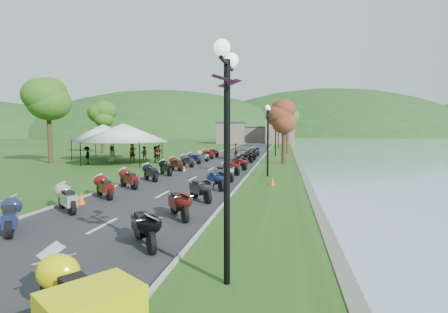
{
  "coord_description": "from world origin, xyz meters",
  "views": [
    {
      "loc": [
        6.21,
        -7.01,
        3.34
      ],
      "look_at": [
        1.59,
        19.39,
        1.3
      ],
      "focal_mm": 28.0,
      "sensor_mm": 36.0,
      "label": 1
    }
  ],
  "objects_px": {
    "yellow_trike": "(72,298)",
    "pedestrian_b": "(144,160)",
    "streetlamp_near": "(227,170)",
    "vendor_tent_main": "(124,144)",
    "pedestrian_a": "(133,161)",
    "pedestrian_c": "(87,164)"
  },
  "relations": [
    {
      "from": "pedestrian_a",
      "to": "vendor_tent_main",
      "type": "bearing_deg",
      "value": -122.96
    },
    {
      "from": "streetlamp_near",
      "to": "pedestrian_b",
      "type": "height_order",
      "value": "streetlamp_near"
    },
    {
      "from": "yellow_trike",
      "to": "pedestrian_b",
      "type": "relative_size",
      "value": 1.71
    },
    {
      "from": "yellow_trike",
      "to": "pedestrian_b",
      "type": "height_order",
      "value": "yellow_trike"
    },
    {
      "from": "yellow_trike",
      "to": "pedestrian_c",
      "type": "relative_size",
      "value": 1.51
    },
    {
      "from": "pedestrian_a",
      "to": "pedestrian_b",
      "type": "xyz_separation_m",
      "value": [
        0.57,
        1.76,
        0.0
      ]
    },
    {
      "from": "streetlamp_near",
      "to": "pedestrian_a",
      "type": "relative_size",
      "value": 2.64
    },
    {
      "from": "streetlamp_near",
      "to": "vendor_tent_main",
      "type": "bearing_deg",
      "value": 120.14
    },
    {
      "from": "yellow_trike",
      "to": "pedestrian_a",
      "type": "distance_m",
      "value": 32.28
    },
    {
      "from": "vendor_tent_main",
      "to": "pedestrian_c",
      "type": "bearing_deg",
      "value": -163.59
    },
    {
      "from": "vendor_tent_main",
      "to": "pedestrian_b",
      "type": "relative_size",
      "value": 3.76
    },
    {
      "from": "vendor_tent_main",
      "to": "pedestrian_b",
      "type": "height_order",
      "value": "vendor_tent_main"
    },
    {
      "from": "yellow_trike",
      "to": "vendor_tent_main",
      "type": "distance_m",
      "value": 29.71
    },
    {
      "from": "streetlamp_near",
      "to": "pedestrian_c",
      "type": "distance_m",
      "value": 29.85
    },
    {
      "from": "vendor_tent_main",
      "to": "pedestrian_c",
      "type": "relative_size",
      "value": 3.31
    },
    {
      "from": "streetlamp_near",
      "to": "vendor_tent_main",
      "type": "height_order",
      "value": "streetlamp_near"
    },
    {
      "from": "streetlamp_near",
      "to": "pedestrian_c",
      "type": "xyz_separation_m",
      "value": [
        -17.81,
        23.83,
        -2.5
      ]
    },
    {
      "from": "pedestrian_a",
      "to": "pedestrian_b",
      "type": "bearing_deg",
      "value": 31.67
    },
    {
      "from": "streetlamp_near",
      "to": "pedestrian_a",
      "type": "distance_m",
      "value": 31.32
    },
    {
      "from": "pedestrian_a",
      "to": "pedestrian_c",
      "type": "relative_size",
      "value": 1.09
    },
    {
      "from": "yellow_trike",
      "to": "pedestrian_b",
      "type": "xyz_separation_m",
      "value": [
        -12.0,
        31.49,
        -0.6
      ]
    },
    {
      "from": "yellow_trike",
      "to": "pedestrian_a",
      "type": "height_order",
      "value": "yellow_trike"
    }
  ]
}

